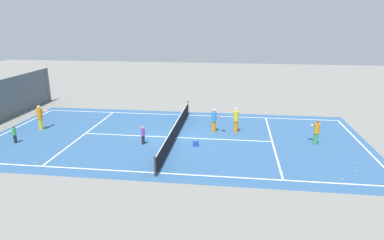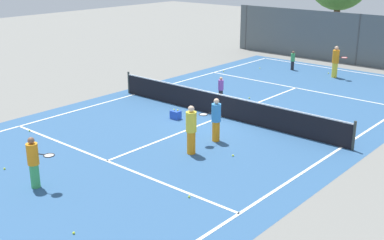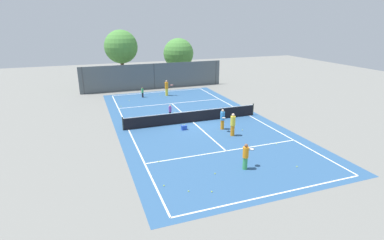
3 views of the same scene
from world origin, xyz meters
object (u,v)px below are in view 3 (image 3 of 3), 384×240
at_px(tennis_ball_7, 159,162).
at_px(tennis_ball_12, 188,117).
at_px(player_1, 167,88).
at_px(tennis_ball_11, 121,107).
at_px(tennis_ball_3, 164,186).
at_px(tennis_ball_5, 174,112).
at_px(tennis_ball_2, 242,130).
at_px(tennis_ball_9, 129,100).
at_px(player_2, 246,156).
at_px(player_5, 222,119).
at_px(player_3, 143,92).
at_px(tennis_ball_8, 160,95).
at_px(ball_crate, 184,127).
at_px(tennis_ball_6, 212,192).
at_px(tennis_ball_10, 189,191).
at_px(player_4, 233,124).
at_px(player_0, 170,111).
at_px(tennis_ball_4, 276,144).
at_px(tennis_ball_0, 297,167).

relative_size(tennis_ball_7, tennis_ball_12, 1.00).
xyz_separation_m(player_1, tennis_ball_11, (-5.65, -3.00, -0.89)).
bearing_deg(tennis_ball_3, tennis_ball_5, 70.70).
distance_m(tennis_ball_2, tennis_ball_9, 14.22).
relative_size(player_2, tennis_ball_5, 24.32).
xyz_separation_m(player_5, tennis_ball_9, (-5.62, 11.58, -0.82)).
relative_size(player_3, tennis_ball_11, 17.53).
bearing_deg(tennis_ball_12, tennis_ball_9, 117.91).
bearing_deg(player_3, tennis_ball_8, 12.72).
relative_size(ball_crate, tennis_ball_12, 6.45).
height_order(player_5, tennis_ball_2, player_5).
height_order(tennis_ball_6, tennis_ball_10, same).
bearing_deg(player_4, player_5, 94.26).
distance_m(player_4, tennis_ball_9, 14.34).
xyz_separation_m(player_2, tennis_ball_10, (-3.95, -1.19, -0.80)).
xyz_separation_m(tennis_ball_10, tennis_ball_11, (-1.15, 17.21, 0.00)).
relative_size(player_3, ball_crate, 2.72).
relative_size(tennis_ball_8, tennis_ball_9, 1.00).
bearing_deg(player_2, player_0, 97.30).
xyz_separation_m(player_1, tennis_ball_3, (-5.54, -19.26, -0.89)).
distance_m(tennis_ball_8, tennis_ball_9, 4.11).
distance_m(tennis_ball_6, tennis_ball_9, 19.85).
bearing_deg(tennis_ball_10, tennis_ball_3, 137.47).
xyz_separation_m(player_3, tennis_ball_12, (2.40, -8.70, -0.56)).
xyz_separation_m(tennis_ball_6, tennis_ball_8, (2.75, 21.28, 0.00)).
bearing_deg(tennis_ball_12, tennis_ball_5, 114.07).
height_order(tennis_ball_9, tennis_ball_12, same).
bearing_deg(tennis_ball_2, tennis_ball_9, 119.55).
distance_m(player_0, player_2, 11.01).
bearing_deg(tennis_ball_7, player_2, -29.71).
distance_m(player_5, ball_crate, 3.14).
bearing_deg(tennis_ball_6, tennis_ball_11, 97.24).
bearing_deg(tennis_ball_4, tennis_ball_8, 103.27).
relative_size(player_2, tennis_ball_2, 24.32).
xyz_separation_m(tennis_ball_7, tennis_ball_10, (0.61, -3.79, 0.00)).
bearing_deg(tennis_ball_12, ball_crate, -115.54).
distance_m(player_5, tennis_ball_10, 9.65).
xyz_separation_m(player_5, tennis_ball_3, (-6.67, -6.83, -0.82)).
xyz_separation_m(player_3, ball_crate, (1.01, -11.60, -0.41)).
bearing_deg(player_3, tennis_ball_11, -132.25).
xyz_separation_m(tennis_ball_7, tennis_ball_8, (4.46, 17.04, 0.00)).
bearing_deg(ball_crate, tennis_ball_4, -44.39).
bearing_deg(player_2, tennis_ball_7, 150.29).
bearing_deg(player_3, player_1, -2.75).
height_order(player_5, tennis_ball_6, player_5).
bearing_deg(ball_crate, player_3, 95.00).
xyz_separation_m(player_2, tennis_ball_12, (0.15, 10.45, -0.80)).
xyz_separation_m(player_1, tennis_ball_9, (-4.49, -0.84, -0.89)).
bearing_deg(tennis_ball_0, player_3, 104.75).
xyz_separation_m(tennis_ball_3, tennis_ball_10, (1.04, -0.96, 0.00)).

